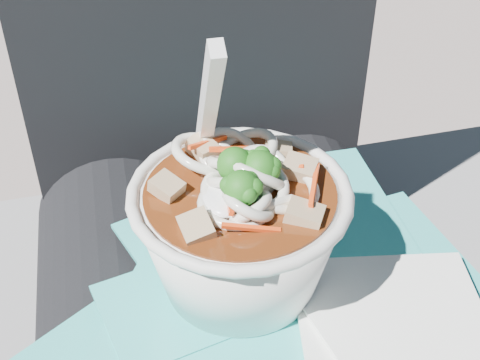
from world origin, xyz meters
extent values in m
cylinder|color=black|center=(0.10, 0.00, 0.55)|extent=(0.16, 0.48, 0.16)
cube|color=#2BB6B3|center=(0.03, -0.02, 0.63)|extent=(0.20, 0.21, 0.00)
cube|color=#2BB6B3|center=(-0.01, 0.02, 0.63)|extent=(0.14, 0.17, 0.00)
cube|color=#2BB6B3|center=(0.08, -0.01, 0.63)|extent=(0.16, 0.19, 0.00)
cube|color=#2BB6B3|center=(0.09, 0.00, 0.63)|extent=(0.22, 0.21, 0.00)
cube|color=#2BB6B3|center=(0.04, 0.08, 0.64)|extent=(0.21, 0.20, 0.00)
cube|color=#2BB6B3|center=(-0.01, -0.02, 0.64)|extent=(0.22, 0.22, 0.00)
cube|color=#2BB6B3|center=(-0.01, 0.06, 0.64)|extent=(0.18, 0.20, 0.00)
cube|color=#2BB6B3|center=(-0.01, 0.00, 0.64)|extent=(0.24, 0.23, 0.00)
cube|color=#2BB6B3|center=(-0.05, 0.01, 0.64)|extent=(0.15, 0.12, 0.00)
cube|color=white|center=(0.09, -0.05, 0.65)|extent=(0.16, 0.16, 0.00)
cube|color=white|center=(0.09, -0.05, 0.65)|extent=(0.13, 0.13, 0.00)
torus|color=white|center=(-0.01, 0.02, 0.73)|extent=(0.16, 0.16, 0.01)
cylinder|color=#491E0A|center=(-0.01, 0.02, 0.73)|extent=(0.14, 0.14, 0.01)
torus|color=silver|center=(0.01, 0.04, 0.73)|extent=(0.06, 0.06, 0.03)
torus|color=silver|center=(-0.01, 0.04, 0.74)|extent=(0.06, 0.05, 0.04)
torus|color=silver|center=(0.01, 0.06, 0.74)|extent=(0.07, 0.07, 0.03)
torus|color=silver|center=(0.00, 0.02, 0.74)|extent=(0.07, 0.07, 0.02)
torus|color=silver|center=(-0.01, 0.00, 0.74)|extent=(0.03, 0.04, 0.04)
torus|color=silver|center=(0.01, 0.01, 0.73)|extent=(0.05, 0.05, 0.03)
torus|color=silver|center=(-0.01, 0.03, 0.74)|extent=(0.06, 0.05, 0.05)
torus|color=silver|center=(0.02, 0.02, 0.73)|extent=(0.07, 0.07, 0.03)
torus|color=silver|center=(-0.01, 0.01, 0.73)|extent=(0.08, 0.07, 0.01)
torus|color=silver|center=(0.01, 0.04, 0.74)|extent=(0.05, 0.05, 0.02)
torus|color=silver|center=(-0.01, 0.00, 0.74)|extent=(0.05, 0.05, 0.03)
torus|color=silver|center=(0.00, 0.03, 0.73)|extent=(0.05, 0.05, 0.01)
torus|color=silver|center=(-0.01, 0.07, 0.73)|extent=(0.07, 0.07, 0.03)
torus|color=silver|center=(-0.01, 0.02, 0.74)|extent=(0.07, 0.07, 0.01)
torus|color=silver|center=(0.00, 0.03, 0.74)|extent=(0.05, 0.06, 0.05)
torus|color=silver|center=(-0.02, 0.06, 0.74)|extent=(0.07, 0.07, 0.03)
cylinder|color=silver|center=(0.01, 0.00, 0.74)|extent=(0.03, 0.02, 0.01)
cylinder|color=silver|center=(0.00, 0.03, 0.74)|extent=(0.02, 0.04, 0.02)
cylinder|color=silver|center=(0.01, 0.05, 0.74)|extent=(0.03, 0.02, 0.02)
cylinder|color=silver|center=(0.00, 0.04, 0.74)|extent=(0.01, 0.03, 0.01)
cylinder|color=silver|center=(0.01, 0.03, 0.74)|extent=(0.02, 0.03, 0.03)
cylinder|color=silver|center=(0.01, 0.04, 0.74)|extent=(0.02, 0.03, 0.01)
cylinder|color=#71994A|center=(0.01, 0.02, 0.74)|extent=(0.01, 0.01, 0.01)
sphere|color=#135212|center=(0.01, 0.02, 0.75)|extent=(0.03, 0.03, 0.03)
sphere|color=#135212|center=(0.00, 0.03, 0.75)|extent=(0.01, 0.01, 0.01)
sphere|color=#135212|center=(0.01, 0.03, 0.76)|extent=(0.01, 0.01, 0.01)
sphere|color=#135212|center=(0.01, 0.02, 0.75)|extent=(0.01, 0.01, 0.01)
sphere|color=#135212|center=(0.01, 0.02, 0.75)|extent=(0.01, 0.01, 0.01)
cylinder|color=#71994A|center=(-0.01, 0.03, 0.74)|extent=(0.01, 0.01, 0.01)
sphere|color=#135212|center=(-0.01, 0.03, 0.75)|extent=(0.03, 0.03, 0.03)
sphere|color=#135212|center=(0.00, 0.03, 0.75)|extent=(0.01, 0.01, 0.01)
sphere|color=#135212|center=(-0.01, 0.02, 0.75)|extent=(0.01, 0.01, 0.01)
sphere|color=#135212|center=(0.00, 0.03, 0.75)|extent=(0.01, 0.01, 0.01)
sphere|color=#135212|center=(0.00, 0.03, 0.75)|extent=(0.01, 0.01, 0.01)
cylinder|color=#71994A|center=(-0.01, 0.00, 0.74)|extent=(0.01, 0.01, 0.01)
sphere|color=#135212|center=(-0.01, 0.00, 0.75)|extent=(0.03, 0.03, 0.03)
sphere|color=#135212|center=(-0.02, 0.01, 0.75)|extent=(0.01, 0.01, 0.01)
sphere|color=#135212|center=(0.00, 0.01, 0.75)|extent=(0.01, 0.01, 0.01)
sphere|color=#135212|center=(-0.01, 0.00, 0.75)|extent=(0.01, 0.01, 0.01)
sphere|color=#135212|center=(0.00, 0.00, 0.75)|extent=(0.01, 0.01, 0.01)
cube|color=#FF4915|center=(-0.01, -0.02, 0.74)|extent=(0.04, 0.01, 0.01)
cube|color=#FF4915|center=(-0.02, 0.01, 0.74)|extent=(0.01, 0.04, 0.01)
cube|color=#FF4915|center=(0.01, 0.04, 0.74)|extent=(0.02, 0.05, 0.01)
cube|color=#FF4915|center=(0.02, 0.04, 0.74)|extent=(0.05, 0.02, 0.02)
cube|color=#FF4915|center=(0.00, 0.06, 0.74)|extent=(0.05, 0.01, 0.01)
cube|color=#FF4915|center=(-0.02, 0.07, 0.74)|extent=(0.03, 0.02, 0.01)
cube|color=#FF4915|center=(0.04, 0.01, 0.74)|extent=(0.02, 0.04, 0.00)
cube|color=#A17F5B|center=(0.04, 0.03, 0.74)|extent=(0.03, 0.03, 0.02)
cube|color=#A17F5B|center=(0.03, 0.06, 0.74)|extent=(0.02, 0.02, 0.02)
cube|color=#A17F5B|center=(-0.03, 0.07, 0.74)|extent=(0.03, 0.03, 0.02)
cube|color=#A17F5B|center=(-0.06, 0.03, 0.74)|extent=(0.03, 0.03, 0.02)
cube|color=#A17F5B|center=(-0.04, -0.01, 0.73)|extent=(0.03, 0.03, 0.02)
cube|color=#A17F5B|center=(0.03, -0.01, 0.73)|extent=(0.03, 0.03, 0.02)
ellipsoid|color=white|center=(-0.02, 0.01, 0.74)|extent=(0.03, 0.04, 0.01)
cube|color=white|center=(-0.02, 0.06, 0.79)|extent=(0.01, 0.08, 0.12)
camera|label=1|loc=(-0.08, -0.33, 1.03)|focal=50.00mm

